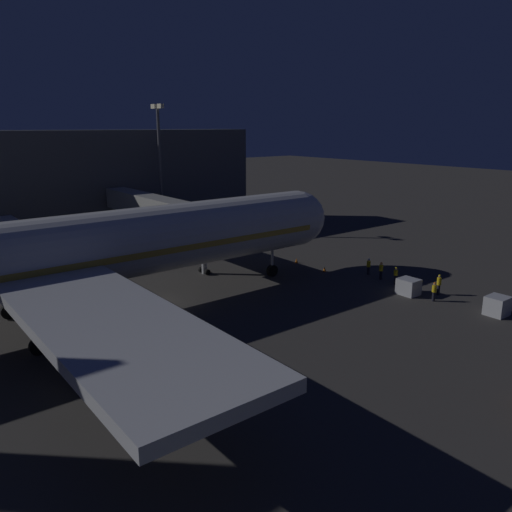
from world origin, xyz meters
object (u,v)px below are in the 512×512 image
jet_bridge (165,210)px  baggage_container_mid_row (408,287)px  ground_crew_by_belt_loader (434,291)px  ground_crew_by_tug (439,284)px  ground_crew_marshaller_fwd (381,270)px  ground_crew_near_nose_gear (396,275)px  traffic_cone_nose_starboard (297,261)px  ground_crew_walking_aft (369,266)px  traffic_cone_nose_port (325,269)px  airliner_at_gate (26,261)px  apron_floodlight_mast (160,161)px  baggage_container_near_belt (497,306)px

jet_bridge → baggage_container_mid_row: bearing=-156.3°
ground_crew_by_belt_loader → ground_crew_by_tug: size_ratio=0.91×
ground_crew_marshaller_fwd → ground_crew_near_nose_gear: bearing=175.5°
baggage_container_mid_row → ground_crew_near_nose_gear: 3.14m
ground_crew_near_nose_gear → traffic_cone_nose_starboard: (11.81, 2.29, -0.68)m
baggage_container_mid_row → ground_crew_marshaller_fwd: bearing=-21.6°
ground_crew_by_belt_loader → traffic_cone_nose_starboard: size_ratio=3.19×
ground_crew_walking_aft → jet_bridge: bearing=35.1°
ground_crew_walking_aft → traffic_cone_nose_port: (3.61, 2.81, -0.68)m
jet_bridge → baggage_container_mid_row: (-25.44, -11.18, -4.98)m
airliner_at_gate → ground_crew_near_nose_gear: 33.07m
airliner_at_gate → ground_crew_marshaller_fwd: 32.71m
ground_crew_near_nose_gear → ground_crew_marshaller_fwd: (1.90, -0.15, 0.04)m
ground_crew_by_belt_loader → ground_crew_walking_aft: size_ratio=1.01×
ground_crew_by_belt_loader → ground_crew_walking_aft: (8.96, -1.95, -0.01)m
apron_floodlight_mast → traffic_cone_nose_port: size_ratio=32.71×
jet_bridge → ground_crew_walking_aft: 23.69m
ground_crew_near_nose_gear → ground_crew_by_belt_loader: ground_crew_by_belt_loader is taller
ground_crew_marshaller_fwd → ground_crew_by_tug: size_ratio=0.93×
ground_crew_near_nose_gear → ground_crew_walking_aft: bearing=-7.7°
baggage_container_mid_row → ground_crew_walking_aft: bearing=-18.6°
ground_crew_by_belt_loader → ground_crew_marshaller_fwd: (7.06, -1.59, 0.03)m
traffic_cone_nose_port → ground_crew_near_nose_gear: bearing=-162.8°
apron_floodlight_mast → baggage_container_mid_row: size_ratio=9.93×
jet_bridge → ground_crew_by_belt_loader: (-27.94, -11.40, -4.76)m
ground_crew_walking_aft → traffic_cone_nose_port: ground_crew_walking_aft is taller
apron_floodlight_mast → ground_crew_marshaller_fwd: bearing=-168.2°
baggage_container_mid_row → ground_crew_by_belt_loader: bearing=-174.9°
ground_crew_walking_aft → traffic_cone_nose_starboard: ground_crew_walking_aft is taller
ground_crew_by_belt_loader → apron_floodlight_mast: bearing=7.5°
ground_crew_near_nose_gear → jet_bridge: bearing=29.4°
baggage_container_near_belt → traffic_cone_nose_port: (17.72, 1.97, -0.52)m
jet_bridge → ground_crew_marshaller_fwd: bearing=-148.1°
ground_crew_marshaller_fwd → ground_crew_by_tug: bearing=-177.2°
ground_crew_walking_aft → ground_crew_near_nose_gear: bearing=172.3°
baggage_container_mid_row → traffic_cone_nose_port: bearing=3.6°
airliner_at_gate → baggage_container_near_belt: airliner_at_gate is taller
ground_crew_near_nose_gear → ground_crew_by_tug: bearing=-174.1°
ground_crew_near_nose_gear → traffic_cone_nose_port: bearing=17.2°
jet_bridge → apron_floodlight_mast: (12.33, -6.07, 4.71)m
ground_crew_by_belt_loader → traffic_cone_nose_starboard: (16.97, 0.86, -0.69)m
baggage_container_near_belt → ground_crew_marshaller_fwd: (12.21, -0.48, 0.20)m
ground_crew_marshaller_fwd → baggage_container_mid_row: bearing=158.4°
ground_crew_near_nose_gear → ground_crew_by_belt_loader: size_ratio=0.99×
airliner_at_gate → apron_floodlight_mast: 35.71m
traffic_cone_nose_port → baggage_container_mid_row: bearing=-176.4°
ground_crew_marshaller_fwd → jet_bridge: bearing=31.9°
apron_floodlight_mast → baggage_container_mid_row: (-37.77, -5.11, -9.69)m
apron_floodlight_mast → ground_crew_by_tug: bearing=-169.6°
ground_crew_by_belt_loader → ground_crew_marshaller_fwd: size_ratio=0.97×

